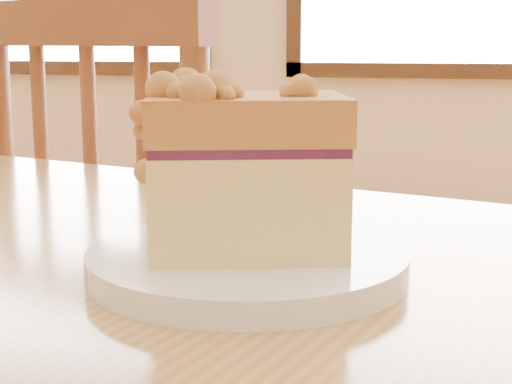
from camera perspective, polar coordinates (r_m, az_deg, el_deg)
cafe_table_main at (r=0.66m, az=-16.07°, el=-13.20°), size 1.35×1.09×0.75m
cafe_chair_main at (r=1.30m, az=-6.75°, el=-8.00°), size 0.56×0.56×0.98m
plate at (r=0.56m, az=-0.65°, el=-5.18°), size 0.23×0.23×0.02m
cake_slice at (r=0.55m, az=-0.78°, el=2.02°), size 0.16×0.13×0.13m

